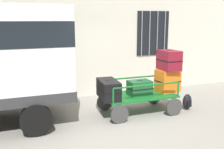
{
  "coord_description": "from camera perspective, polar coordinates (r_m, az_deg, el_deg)",
  "views": [
    {
      "loc": [
        -2.49,
        -5.94,
        2.5
      ],
      "look_at": [
        -0.1,
        0.33,
        1.11
      ],
      "focal_mm": 43.49,
      "sensor_mm": 36.0,
      "label": 1
    }
  ],
  "objects": [
    {
      "name": "suitcase_center_bottom",
      "position": [
        7.64,
        11.59,
        -1.27
      ],
      "size": [
        0.62,
        0.52,
        0.62
      ],
      "color": "orange",
      "rests_on": "luggage_cart"
    },
    {
      "name": "backpack",
      "position": [
        7.89,
        15.52,
        -5.56
      ],
      "size": [
        0.27,
        0.22,
        0.44
      ],
      "color": "black",
      "rests_on": "ground"
    },
    {
      "name": "suitcase_center_middle",
      "position": [
        7.51,
        11.89,
        2.97
      ],
      "size": [
        0.46,
        0.64,
        0.53
      ],
      "color": "maroon",
      "rests_on": "suitcase_center_bottom"
    },
    {
      "name": "cart_railing",
      "position": [
        7.22,
        5.68,
        -1.82
      ],
      "size": [
        1.88,
        0.98,
        0.38
      ],
      "color": "#146023",
      "rests_on": "luggage_cart"
    },
    {
      "name": "luggage_cart",
      "position": [
        7.33,
        5.62,
        -5.02
      ],
      "size": [
        2.0,
        1.12,
        0.51
      ],
      "color": "#146023",
      "rests_on": "ground"
    },
    {
      "name": "suitcase_left_bottom",
      "position": [
        6.87,
        -0.75,
        -3.13
      ],
      "size": [
        0.51,
        0.92,
        0.47
      ],
      "color": "black",
      "rests_on": "luggage_cart"
    },
    {
      "name": "building_wall",
      "position": [
        8.85,
        -4.63,
        11.63
      ],
      "size": [
        12.0,
        0.38,
        5.0
      ],
      "color": "beige",
      "rests_on": "ground"
    },
    {
      "name": "suitcase_midleft_bottom",
      "position": [
        7.22,
        5.8,
        -2.79
      ],
      "size": [
        0.6,
        0.43,
        0.39
      ],
      "color": "#194C28",
      "rests_on": "luggage_cart"
    },
    {
      "name": "ground_plane",
      "position": [
        6.91,
        1.75,
        -9.51
      ],
      "size": [
        40.0,
        40.0,
        0.0
      ],
      "primitive_type": "plane",
      "color": "gray"
    }
  ]
}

